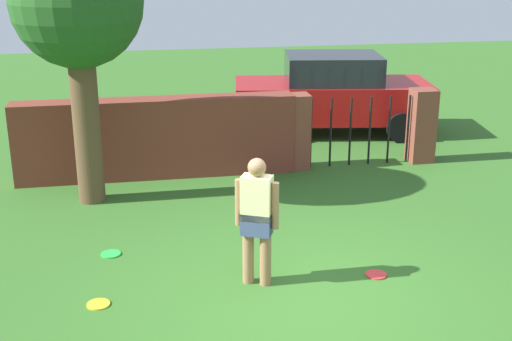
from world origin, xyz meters
name	(u,v)px	position (x,y,z in m)	size (l,w,h in m)	color
ground_plane	(303,297)	(0.00, 0.00, 0.00)	(40.00, 40.00, 0.00)	#336623
brick_wall	(156,138)	(-1.50, 4.78, 0.71)	(4.91, 0.50, 1.42)	brown
tree	(77,9)	(-2.61, 3.74, 3.06)	(1.99, 1.99, 4.16)	brown
person	(257,216)	(-0.48, 0.45, 0.90)	(0.50, 0.35, 1.62)	#9E704C
fence_gate	(360,129)	(2.27, 4.78, 0.70)	(2.88, 0.44, 1.40)	brown
car	(332,94)	(2.41, 7.12, 0.86)	(4.41, 2.40, 1.72)	#A51111
frisbee_green	(111,254)	(-2.28, 1.60, 0.01)	(0.27, 0.27, 0.02)	green
frisbee_red	(376,275)	(1.04, 0.38, 0.01)	(0.27, 0.27, 0.02)	red
frisbee_yellow	(98,304)	(-2.40, 0.25, 0.01)	(0.27, 0.27, 0.02)	yellow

